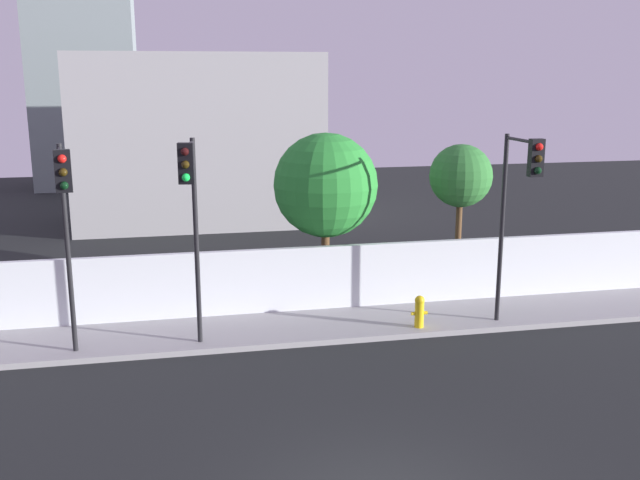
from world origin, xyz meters
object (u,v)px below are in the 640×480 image
(traffic_light_center, at_px, (519,191))
(fire_hydrant, at_px, (419,310))
(traffic_light_right, at_px, (65,208))
(traffic_light_left, at_px, (191,201))
(roadside_tree_midleft, at_px, (461,177))
(roadside_tree_leftmost, at_px, (325,186))

(traffic_light_center, bearing_deg, fire_hydrant, 163.93)
(traffic_light_right, height_order, fire_hydrant, traffic_light_right)
(traffic_light_right, bearing_deg, traffic_light_left, 1.64)
(traffic_light_left, distance_m, roadside_tree_midleft, 8.68)
(traffic_light_right, bearing_deg, roadside_tree_midleft, 17.95)
(traffic_light_left, xyz_separation_m, traffic_light_center, (8.07, -0.13, -0.02))
(roadside_tree_leftmost, bearing_deg, traffic_light_center, -40.15)
(traffic_light_center, relative_size, fire_hydrant, 5.82)
(traffic_light_center, distance_m, roadside_tree_leftmost, 5.48)
(traffic_light_right, xyz_separation_m, fire_hydrant, (8.53, 0.60, -3.16))
(fire_hydrant, height_order, roadside_tree_leftmost, roadside_tree_leftmost)
(traffic_light_left, bearing_deg, fire_hydrant, 5.18)
(traffic_light_center, height_order, fire_hydrant, traffic_light_center)
(fire_hydrant, bearing_deg, roadside_tree_leftmost, 123.54)
(fire_hydrant, xyz_separation_m, roadside_tree_leftmost, (-1.90, 2.87, 2.92))
(traffic_light_left, xyz_separation_m, fire_hydrant, (5.79, 0.52, -3.21))
(traffic_light_right, bearing_deg, traffic_light_center, -0.28)
(fire_hydrant, distance_m, roadside_tree_midleft, 4.73)
(traffic_light_left, height_order, roadside_tree_leftmost, traffic_light_left)
(traffic_light_right, bearing_deg, roadside_tree_leftmost, 27.68)
(traffic_light_center, bearing_deg, traffic_light_left, 179.06)
(traffic_light_right, height_order, roadside_tree_midleft, traffic_light_right)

